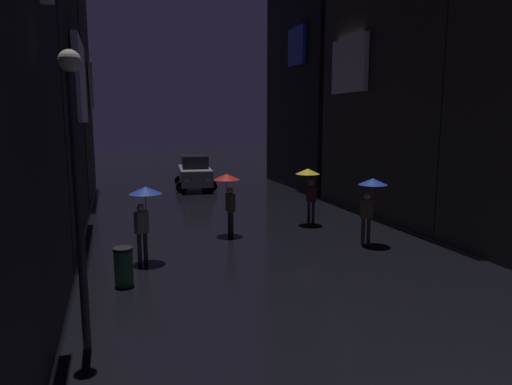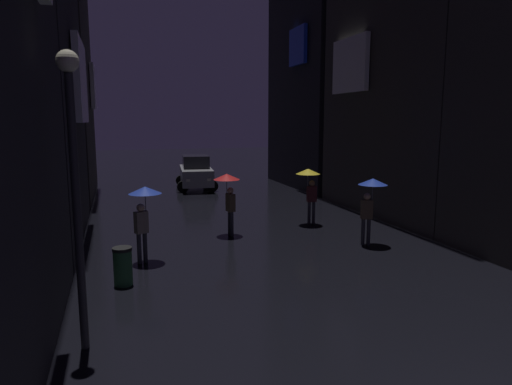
{
  "view_description": "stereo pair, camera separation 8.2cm",
  "coord_description": "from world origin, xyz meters",
  "px_view_note": "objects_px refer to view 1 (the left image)",
  "views": [
    {
      "loc": [
        -4.42,
        -3.14,
        3.92
      ],
      "look_at": [
        0.0,
        10.92,
        1.58
      ],
      "focal_mm": 32.0,
      "sensor_mm": 36.0,
      "label": 1
    },
    {
      "loc": [
        -4.34,
        -3.16,
        3.92
      ],
      "look_at": [
        0.0,
        10.92,
        1.58
      ],
      "focal_mm": 32.0,
      "sensor_mm": 36.0,
      "label": 2
    }
  ],
  "objects_px": {
    "car_distant": "(195,173)",
    "streetlamp_left_near": "(76,166)",
    "pedestrian_foreground_left_red": "(228,187)",
    "pedestrian_foreground_right_blue": "(371,193)",
    "pedestrian_far_right_blue": "(144,203)",
    "pedestrian_midstreet_centre_yellow": "(309,181)",
    "trash_bin": "(124,266)"
  },
  "relations": [
    {
      "from": "streetlamp_left_near",
      "to": "trash_bin",
      "type": "relative_size",
      "value": 5.4
    },
    {
      "from": "pedestrian_foreground_left_red",
      "to": "streetlamp_left_near",
      "type": "relative_size",
      "value": 0.42
    },
    {
      "from": "pedestrian_foreground_left_red",
      "to": "car_distant",
      "type": "relative_size",
      "value": 0.5
    },
    {
      "from": "pedestrian_midstreet_centre_yellow",
      "to": "pedestrian_foreground_right_blue",
      "type": "bearing_deg",
      "value": -78.63
    },
    {
      "from": "pedestrian_foreground_right_blue",
      "to": "car_distant",
      "type": "xyz_separation_m",
      "value": [
        -3.21,
        13.53,
        -0.74
      ]
    },
    {
      "from": "pedestrian_foreground_left_red",
      "to": "trash_bin",
      "type": "relative_size",
      "value": 2.28
    },
    {
      "from": "trash_bin",
      "to": "pedestrian_foreground_left_red",
      "type": "bearing_deg",
      "value": 48.11
    },
    {
      "from": "pedestrian_midstreet_centre_yellow",
      "to": "trash_bin",
      "type": "height_order",
      "value": "pedestrian_midstreet_centre_yellow"
    },
    {
      "from": "pedestrian_foreground_right_blue",
      "to": "car_distant",
      "type": "bearing_deg",
      "value": 103.36
    },
    {
      "from": "car_distant",
      "to": "trash_bin",
      "type": "height_order",
      "value": "car_distant"
    },
    {
      "from": "pedestrian_foreground_left_red",
      "to": "pedestrian_foreground_right_blue",
      "type": "bearing_deg",
      "value": -32.31
    },
    {
      "from": "pedestrian_foreground_left_red",
      "to": "car_distant",
      "type": "height_order",
      "value": "pedestrian_foreground_left_red"
    },
    {
      "from": "streetlamp_left_near",
      "to": "trash_bin",
      "type": "height_order",
      "value": "streetlamp_left_near"
    },
    {
      "from": "pedestrian_far_right_blue",
      "to": "pedestrian_midstreet_centre_yellow",
      "type": "bearing_deg",
      "value": 25.59
    },
    {
      "from": "pedestrian_foreground_right_blue",
      "to": "pedestrian_foreground_left_red",
      "type": "bearing_deg",
      "value": 147.69
    },
    {
      "from": "pedestrian_foreground_left_red",
      "to": "pedestrian_foreground_right_blue",
      "type": "height_order",
      "value": "same"
    },
    {
      "from": "pedestrian_midstreet_centre_yellow",
      "to": "pedestrian_far_right_blue",
      "type": "xyz_separation_m",
      "value": [
        -6.25,
        -2.99,
        0.0
      ]
    },
    {
      "from": "pedestrian_foreground_left_red",
      "to": "trash_bin",
      "type": "bearing_deg",
      "value": -131.89
    },
    {
      "from": "pedestrian_foreground_left_red",
      "to": "streetlamp_left_near",
      "type": "bearing_deg",
      "value": -121.5
    },
    {
      "from": "trash_bin",
      "to": "pedestrian_midstreet_centre_yellow",
      "type": "bearing_deg",
      "value": 34.39
    },
    {
      "from": "pedestrian_foreground_left_red",
      "to": "pedestrian_midstreet_centre_yellow",
      "type": "xyz_separation_m",
      "value": [
        3.33,
        0.75,
        0.0
      ]
    },
    {
      "from": "car_distant",
      "to": "streetlamp_left_near",
      "type": "height_order",
      "value": "streetlamp_left_near"
    },
    {
      "from": "pedestrian_far_right_blue",
      "to": "streetlamp_left_near",
      "type": "bearing_deg",
      "value": -105.89
    },
    {
      "from": "pedestrian_foreground_left_red",
      "to": "pedestrian_midstreet_centre_yellow",
      "type": "height_order",
      "value": "same"
    },
    {
      "from": "pedestrian_foreground_right_blue",
      "to": "pedestrian_midstreet_centre_yellow",
      "type": "bearing_deg",
      "value": 101.37
    },
    {
      "from": "car_distant",
      "to": "trash_bin",
      "type": "relative_size",
      "value": 4.6
    },
    {
      "from": "pedestrian_foreground_left_red",
      "to": "pedestrian_far_right_blue",
      "type": "height_order",
      "value": "same"
    },
    {
      "from": "pedestrian_midstreet_centre_yellow",
      "to": "pedestrian_far_right_blue",
      "type": "relative_size",
      "value": 1.0
    },
    {
      "from": "streetlamp_left_near",
      "to": "trash_bin",
      "type": "xyz_separation_m",
      "value": [
        0.7,
        2.98,
        -2.71
      ]
    },
    {
      "from": "streetlamp_left_near",
      "to": "trash_bin",
      "type": "bearing_deg",
      "value": 76.8
    },
    {
      "from": "pedestrian_far_right_blue",
      "to": "streetlamp_left_near",
      "type": "distance_m",
      "value": 5.12
    },
    {
      "from": "pedestrian_foreground_left_red",
      "to": "pedestrian_midstreet_centre_yellow",
      "type": "bearing_deg",
      "value": 12.63
    }
  ]
}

